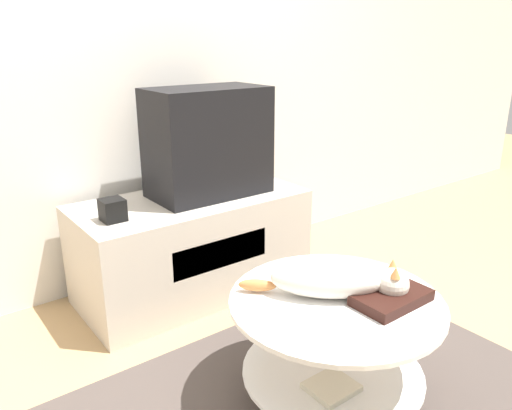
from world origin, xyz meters
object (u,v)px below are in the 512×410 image
(tv, at_px, (208,142))
(speaker, at_px, (113,210))
(dvd_box, at_px, (391,298))
(cat, at_px, (336,280))

(tv, xyz_separation_m, speaker, (-0.56, -0.08, -0.23))
(dvd_box, bearing_deg, speaker, 114.75)
(dvd_box, bearing_deg, cat, 128.71)
(speaker, distance_m, dvd_box, 1.26)
(speaker, bearing_deg, cat, -67.75)
(tv, height_order, speaker, tv)
(tv, distance_m, speaker, 0.61)
(tv, height_order, cat, tv)
(speaker, relative_size, cat, 0.22)
(tv, height_order, dvd_box, tv)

